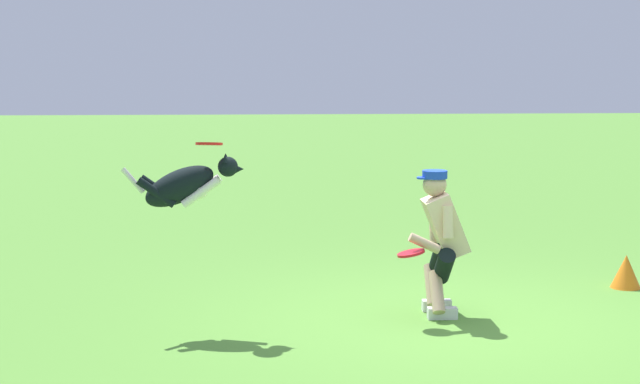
{
  "coord_description": "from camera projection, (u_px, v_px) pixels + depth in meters",
  "views": [
    {
      "loc": [
        1.63,
        8.6,
        2.33
      ],
      "look_at": [
        1.1,
        -0.19,
        1.13
      ],
      "focal_mm": 58.03,
      "sensor_mm": 36.0,
      "label": 1
    }
  ],
  "objects": [
    {
      "name": "person",
      "position": [
        441.0,
        238.0,
        9.11
      ],
      "size": [
        0.57,
        0.64,
        1.29
      ],
      "rotation": [
        0.0,
        0.0,
        0.01
      ],
      "color": "silver",
      "rests_on": "ground_plane"
    },
    {
      "name": "training_cone",
      "position": [
        626.0,
        271.0,
        10.23
      ],
      "size": [
        0.3,
        0.3,
        0.33
      ],
      "primitive_type": "cone",
      "color": "orange",
      "rests_on": "ground_plane"
    },
    {
      "name": "dog",
      "position": [
        185.0,
        185.0,
        8.69
      ],
      "size": [
        1.03,
        0.29,
        0.52
      ],
      "rotation": [
        0.0,
        0.0,
        3.12
      ],
      "color": "black"
    },
    {
      "name": "frisbee_held",
      "position": [
        411.0,
        253.0,
        8.86
      ],
      "size": [
        0.34,
        0.34,
        0.09
      ],
      "primitive_type": "cylinder",
      "rotation": [
        0.15,
        -0.15,
        2.27
      ],
      "color": "red",
      "rests_on": "person"
    },
    {
      "name": "ground_plane",
      "position": [
        448.0,
        323.0,
        8.91
      ],
      "size": [
        60.0,
        60.0,
        0.0
      ],
      "primitive_type": "plane",
      "color": "#538D34"
    },
    {
      "name": "frisbee_flying",
      "position": [
        209.0,
        144.0,
        8.65
      ],
      "size": [
        0.26,
        0.27,
        0.05
      ],
      "primitive_type": "cylinder",
      "rotation": [
        0.11,
        -0.0,
        6.11
      ],
      "color": "red"
    }
  ]
}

